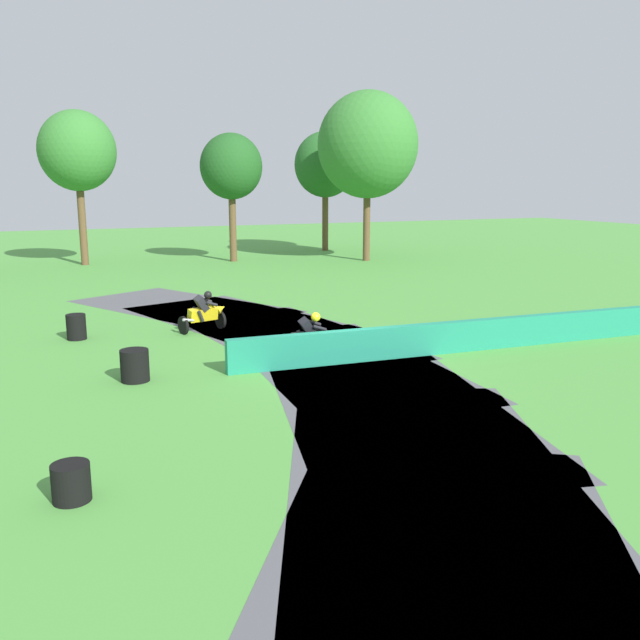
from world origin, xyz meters
name	(u,v)px	position (x,y,z in m)	size (l,w,h in m)	color
ground_plane	(343,363)	(0.00, 0.00, 0.00)	(120.00, 120.00, 0.00)	#4C933D
track_asphalt	(299,367)	(-1.26, 0.07, 0.00)	(10.69, 30.69, 0.01)	#515156
safety_barrier	(521,331)	(5.79, -0.32, 0.45)	(0.30, 18.07, 0.90)	#1E8466
motorcycle_lead_black	(312,337)	(-0.67, 0.62, 0.65)	(1.68, 0.78, 1.43)	black
motorcycle_chase_yellow	(205,312)	(-2.49, 5.38, 0.65)	(1.72, 1.09, 1.43)	black
tire_stack_near	(71,482)	(-7.33, -5.64, 0.30)	(0.59, 0.59, 0.60)	black
tire_stack_mid_a	(135,365)	(-5.47, 0.50, 0.40)	(0.70, 0.70, 0.80)	black
tire_stack_mid_b	(76,327)	(-6.48, 5.88, 0.40)	(0.60, 0.60, 0.80)	black
tree_far_right	(77,151)	(-4.63, 26.47, 6.64)	(4.43, 4.43, 9.02)	brown
tree_mid_rise	(368,145)	(11.97, 21.73, 7.13)	(6.19, 6.19, 10.40)	brown
tree_behind_barrier	(231,167)	(4.12, 24.74, 5.79)	(3.82, 3.82, 7.85)	brown
tree_distant	(325,165)	(12.24, 28.76, 6.11)	(4.42, 4.42, 8.46)	brown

